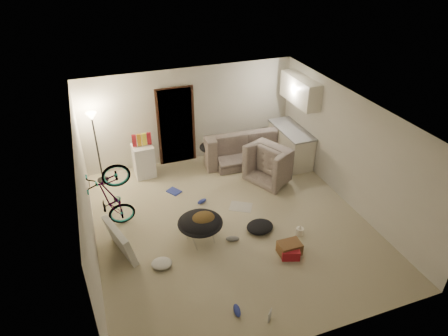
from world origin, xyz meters
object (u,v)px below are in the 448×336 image
object	(u,v)px
bicycle	(114,211)
mini_fridge	(144,161)
drink_case_b	(290,253)
juicer	(300,231)
saucer_chair	(200,226)
kitchen_counter	(290,145)
sofa	(244,148)
tv_box	(120,240)
armchair	(276,164)
floor_lamp	(94,133)
drink_case_a	(289,248)

from	to	relation	value
bicycle	mini_fridge	bearing A→B (deg)	-26.15
drink_case_b	juicer	bearing A→B (deg)	65.29
bicycle	mini_fridge	world-z (taller)	bicycle
saucer_chair	bicycle	bearing A→B (deg)	146.94
kitchen_counter	saucer_chair	size ratio (longest dim) A/B	1.69
sofa	tv_box	size ratio (longest dim) A/B	2.28
saucer_chair	armchair	bearing A→B (deg)	34.23
kitchen_counter	armchair	xyz separation A→B (m)	(-0.71, -0.63, -0.09)
sofa	armchair	world-z (taller)	armchair
bicycle	tv_box	xyz separation A→B (m)	(0.00, -0.83, -0.10)
floor_lamp	armchair	xyz separation A→B (m)	(4.12, -1.28, -0.96)
sofa	juicer	xyz separation A→B (m)	(-0.11, -3.27, -0.24)
kitchen_counter	sofa	xyz separation A→B (m)	(-1.13, 0.45, -0.11)
floor_lamp	bicycle	xyz separation A→B (m)	(0.10, -1.97, -0.89)
tv_box	drink_case_a	size ratio (longest dim) A/B	2.30
drink_case_b	bicycle	bearing A→B (deg)	164.76
kitchen_counter	drink_case_b	xyz separation A→B (m)	(-1.74, -3.34, -0.34)
saucer_chair	drink_case_a	bearing A→B (deg)	-31.23
tv_box	drink_case_b	world-z (taller)	tv_box
saucer_chair	tv_box	distance (m)	1.54
floor_lamp	sofa	distance (m)	3.83
floor_lamp	sofa	world-z (taller)	floor_lamp
juicer	floor_lamp	bearing A→B (deg)	135.96
tv_box	juicer	bearing A→B (deg)	-27.81
floor_lamp	kitchen_counter	size ratio (longest dim) A/B	1.21
bicycle	drink_case_a	distance (m)	3.59
drink_case_a	drink_case_b	bearing A→B (deg)	-108.41
sofa	saucer_chair	bearing A→B (deg)	55.85
drink_case_a	juicer	distance (m)	0.61
mini_fridge	juicer	xyz separation A→B (m)	(2.55, -3.37, -0.32)
floor_lamp	drink_case_b	size ratio (longest dim) A/B	5.35
floor_lamp	sofa	size ratio (longest dim) A/B	0.80
floor_lamp	saucer_chair	xyz separation A→B (m)	(1.63, -2.97, -0.93)
kitchen_counter	juicer	world-z (taller)	kitchen_counter
mini_fridge	drink_case_b	size ratio (longest dim) A/B	2.44
kitchen_counter	armchair	bearing A→B (deg)	-138.49
bicycle	mini_fridge	xyz separation A→B (m)	(0.94, 1.87, -0.01)
floor_lamp	tv_box	distance (m)	2.97
floor_lamp	armchair	bearing A→B (deg)	-17.23
saucer_chair	juicer	world-z (taller)	saucer_chair
bicycle	sofa	bearing A→B (deg)	-63.36
armchair	juicer	bearing A→B (deg)	140.48
armchair	tv_box	bearing A→B (deg)	84.96
floor_lamp	juicer	xyz separation A→B (m)	(3.59, -3.47, -1.22)
drink_case_a	drink_case_b	world-z (taller)	drink_case_a
armchair	drink_case_a	bearing A→B (deg)	133.39
tv_box	drink_case_a	world-z (taller)	tv_box
bicycle	mini_fridge	size ratio (longest dim) A/B	1.94
saucer_chair	juicer	distance (m)	2.03
armchair	drink_case_b	world-z (taller)	armchair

